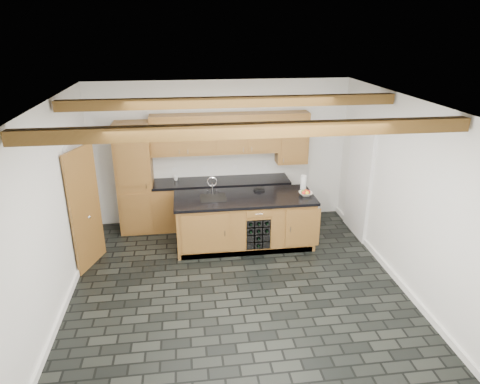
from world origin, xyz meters
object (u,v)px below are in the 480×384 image
Objects in this scene: kitchen_scale at (259,189)px; paper_towel at (303,182)px; island at (245,221)px; fruit_bowl at (306,194)px.

paper_towel reaches higher than kitchen_scale.
kitchen_scale is 0.74× the size of paper_towel.
kitchen_scale reaches higher than island.
island is 12.99× the size of kitchen_scale.
kitchen_scale is (0.30, 0.28, 0.49)m from island.
fruit_bowl is (1.07, -0.06, 0.49)m from island.
kitchen_scale is 0.82m from paper_towel.
kitchen_scale is at bearing 177.36° from paper_towel.
island is at bearing -143.79° from kitchen_scale.
fruit_bowl reaches higher than kitchen_scale.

